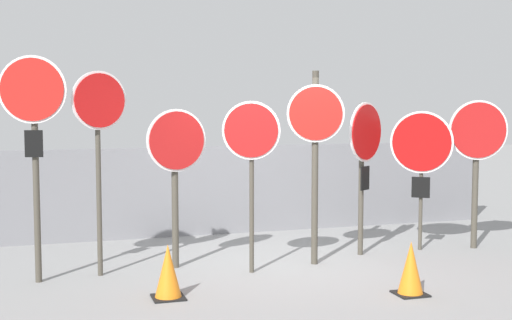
# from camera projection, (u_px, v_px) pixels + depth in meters

# --- Properties ---
(ground_plane) EXTENTS (40.00, 40.00, 0.00)m
(ground_plane) POSITION_uv_depth(u_px,v_px,m) (278.00, 265.00, 9.51)
(ground_plane) COLOR gray
(fence_back) EXTENTS (9.24, 0.12, 1.44)m
(fence_back) POSITION_uv_depth(u_px,v_px,m) (231.00, 190.00, 11.74)
(fence_back) COLOR slate
(fence_back) RESTS_ON ground
(stop_sign_0) EXTENTS (0.79, 0.23, 2.73)m
(stop_sign_0) POSITION_uv_depth(u_px,v_px,m) (34.00, 121.00, 8.44)
(stop_sign_0) COLOR #474238
(stop_sign_0) RESTS_ON ground
(stop_sign_1) EXTENTS (0.69, 0.29, 2.56)m
(stop_sign_1) POSITION_uv_depth(u_px,v_px,m) (99.00, 124.00, 8.77)
(stop_sign_1) COLOR #474238
(stop_sign_1) RESTS_ON ground
(stop_sign_2) EXTENTS (0.80, 0.21, 2.09)m
(stop_sign_2) POSITION_uv_depth(u_px,v_px,m) (176.00, 158.00, 9.23)
(stop_sign_2) COLOR #474238
(stop_sign_2) RESTS_ON ground
(stop_sign_3) EXTENTS (0.69, 0.31, 2.19)m
(stop_sign_3) POSITION_uv_depth(u_px,v_px,m) (251.00, 145.00, 8.94)
(stop_sign_3) COLOR #474238
(stop_sign_3) RESTS_ON ground
(stop_sign_4) EXTENTS (0.73, 0.27, 2.59)m
(stop_sign_4) POSITION_uv_depth(u_px,v_px,m) (315.00, 138.00, 9.41)
(stop_sign_4) COLOR #474238
(stop_sign_4) RESTS_ON ground
(stop_sign_5) EXTENTS (0.71, 0.49, 2.17)m
(stop_sign_5) POSITION_uv_depth(u_px,v_px,m) (365.00, 147.00, 10.00)
(stop_sign_5) COLOR #474238
(stop_sign_5) RESTS_ON ground
(stop_sign_6) EXTENTS (0.75, 0.54, 2.04)m
(stop_sign_6) POSITION_uv_depth(u_px,v_px,m) (422.00, 150.00, 10.32)
(stop_sign_6) COLOR #474238
(stop_sign_6) RESTS_ON ground
(stop_sign_7) EXTENTS (0.85, 0.26, 2.20)m
(stop_sign_7) POSITION_uv_depth(u_px,v_px,m) (477.00, 146.00, 10.44)
(stop_sign_7) COLOR #474238
(stop_sign_7) RESTS_ON ground
(traffic_cone_0) EXTENTS (0.35, 0.35, 0.62)m
(traffic_cone_0) POSITION_uv_depth(u_px,v_px,m) (411.00, 268.00, 8.07)
(traffic_cone_0) COLOR black
(traffic_cone_0) RESTS_ON ground
(traffic_cone_1) EXTENTS (0.36, 0.36, 0.61)m
(traffic_cone_1) POSITION_uv_depth(u_px,v_px,m) (168.00, 272.00, 7.92)
(traffic_cone_1) COLOR black
(traffic_cone_1) RESTS_ON ground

